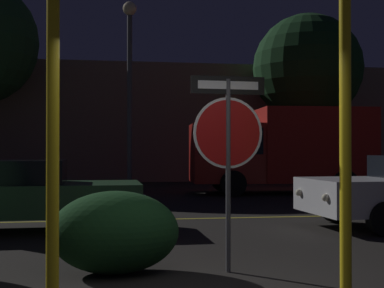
{
  "coord_description": "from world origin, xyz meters",
  "views": [
    {
      "loc": [
        -0.84,
        -4.87,
        1.48
      ],
      "look_at": [
        0.41,
        3.23,
        1.58
      ],
      "focal_mm": 50.0,
      "sensor_mm": 36.0,
      "label": 1
    }
  ],
  "objects_px": {
    "yellow_pole_left": "(53,126)",
    "hedge_bush_2": "(115,232)",
    "delivery_truck": "(280,148)",
    "passing_car_2": "(24,195)",
    "tree_0": "(308,69)",
    "stop_sign": "(228,133)",
    "yellow_pole_right": "(345,148)",
    "street_lamp": "(130,70)"
  },
  "relations": [
    {
      "from": "stop_sign",
      "to": "yellow_pole_right",
      "type": "xyz_separation_m",
      "value": [
        0.92,
        -1.3,
        -0.19
      ]
    },
    {
      "from": "delivery_truck",
      "to": "tree_0",
      "type": "bearing_deg",
      "value": -26.34
    },
    {
      "from": "street_lamp",
      "to": "yellow_pole_right",
      "type": "bearing_deg",
      "value": -81.77
    },
    {
      "from": "stop_sign",
      "to": "passing_car_2",
      "type": "relative_size",
      "value": 0.55
    },
    {
      "from": "hedge_bush_2",
      "to": "delivery_truck",
      "type": "bearing_deg",
      "value": 62.83
    },
    {
      "from": "stop_sign",
      "to": "street_lamp",
      "type": "relative_size",
      "value": 0.39
    },
    {
      "from": "yellow_pole_left",
      "to": "hedge_bush_2",
      "type": "xyz_separation_m",
      "value": [
        0.57,
        1.53,
        -1.2
      ]
    },
    {
      "from": "street_lamp",
      "to": "tree_0",
      "type": "xyz_separation_m",
      "value": [
        8.21,
        6.0,
        1.14
      ]
    },
    {
      "from": "yellow_pole_right",
      "to": "stop_sign",
      "type": "bearing_deg",
      "value": 125.15
    },
    {
      "from": "hedge_bush_2",
      "to": "tree_0",
      "type": "relative_size",
      "value": 0.2
    },
    {
      "from": "passing_car_2",
      "to": "hedge_bush_2",
      "type": "bearing_deg",
      "value": 23.09
    },
    {
      "from": "yellow_pole_left",
      "to": "tree_0",
      "type": "relative_size",
      "value": 0.45
    },
    {
      "from": "tree_0",
      "to": "street_lamp",
      "type": "bearing_deg",
      "value": -143.84
    },
    {
      "from": "yellow_pole_left",
      "to": "street_lamp",
      "type": "height_order",
      "value": "street_lamp"
    },
    {
      "from": "stop_sign",
      "to": "street_lamp",
      "type": "height_order",
      "value": "street_lamp"
    },
    {
      "from": "yellow_pole_right",
      "to": "passing_car_2",
      "type": "relative_size",
      "value": 0.7
    },
    {
      "from": "yellow_pole_right",
      "to": "street_lamp",
      "type": "distance_m",
      "value": 12.29
    },
    {
      "from": "passing_car_2",
      "to": "tree_0",
      "type": "relative_size",
      "value": 0.57
    },
    {
      "from": "yellow_pole_right",
      "to": "hedge_bush_2",
      "type": "xyz_separation_m",
      "value": [
        -2.28,
        1.42,
        -1.0
      ]
    },
    {
      "from": "yellow_pole_right",
      "to": "tree_0",
      "type": "distance_m",
      "value": 19.4
    },
    {
      "from": "tree_0",
      "to": "delivery_truck",
      "type": "bearing_deg",
      "value": -119.69
    },
    {
      "from": "yellow_pole_left",
      "to": "hedge_bush_2",
      "type": "distance_m",
      "value": 2.03
    },
    {
      "from": "delivery_truck",
      "to": "street_lamp",
      "type": "bearing_deg",
      "value": 100.23
    },
    {
      "from": "street_lamp",
      "to": "tree_0",
      "type": "relative_size",
      "value": 0.81
    },
    {
      "from": "yellow_pole_right",
      "to": "tree_0",
      "type": "relative_size",
      "value": 0.39
    },
    {
      "from": "hedge_bush_2",
      "to": "tree_0",
      "type": "distance_m",
      "value": 19.25
    },
    {
      "from": "yellow_pole_right",
      "to": "hedge_bush_2",
      "type": "relative_size",
      "value": 1.95
    },
    {
      "from": "hedge_bush_2",
      "to": "passing_car_2",
      "type": "xyz_separation_m",
      "value": [
        -1.62,
        3.61,
        0.17
      ]
    },
    {
      "from": "passing_car_2",
      "to": "tree_0",
      "type": "distance_m",
      "value": 17.14
    },
    {
      "from": "yellow_pole_left",
      "to": "passing_car_2",
      "type": "relative_size",
      "value": 0.79
    },
    {
      "from": "yellow_pole_left",
      "to": "tree_0",
      "type": "xyz_separation_m",
      "value": [
        9.34,
        18.02,
        3.45
      ]
    },
    {
      "from": "yellow_pole_right",
      "to": "street_lamp",
      "type": "relative_size",
      "value": 0.48
    },
    {
      "from": "stop_sign",
      "to": "hedge_bush_2",
      "type": "distance_m",
      "value": 1.82
    },
    {
      "from": "street_lamp",
      "to": "tree_0",
      "type": "bearing_deg",
      "value": 36.16
    },
    {
      "from": "yellow_pole_left",
      "to": "hedge_bush_2",
      "type": "relative_size",
      "value": 2.2
    },
    {
      "from": "stop_sign",
      "to": "tree_0",
      "type": "bearing_deg",
      "value": 62.45
    },
    {
      "from": "stop_sign",
      "to": "yellow_pole_right",
      "type": "height_order",
      "value": "yellow_pole_right"
    },
    {
      "from": "yellow_pole_left",
      "to": "yellow_pole_right",
      "type": "relative_size",
      "value": 1.13
    },
    {
      "from": "stop_sign",
      "to": "yellow_pole_left",
      "type": "bearing_deg",
      "value": -147.51
    },
    {
      "from": "hedge_bush_2",
      "to": "yellow_pole_right",
      "type": "bearing_deg",
      "value": -31.94
    },
    {
      "from": "hedge_bush_2",
      "to": "passing_car_2",
      "type": "bearing_deg",
      "value": 114.11
    },
    {
      "from": "delivery_truck",
      "to": "yellow_pole_right",
      "type": "bearing_deg",
      "value": 168.07
    }
  ]
}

